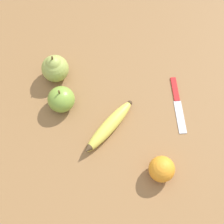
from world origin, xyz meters
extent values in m
plane|color=olive|center=(0.00, 0.00, 0.00)|extent=(3.00, 3.00, 0.00)
ellipsoid|color=#DBCC4C|center=(0.03, -0.01, 0.02)|extent=(0.19, 0.12, 0.04)
cone|color=#47331E|center=(-0.05, 0.03, 0.02)|extent=(0.03, 0.03, 0.03)
sphere|color=#47331E|center=(0.12, -0.06, 0.02)|extent=(0.01, 0.01, 0.01)
sphere|color=orange|center=(-0.06, -0.18, 0.03)|extent=(0.07, 0.07, 0.07)
sphere|color=#99A84C|center=(0.17, 0.18, 0.04)|extent=(0.08, 0.08, 0.08)
sphere|color=#99A84C|center=(0.17, 0.18, 0.06)|extent=(0.05, 0.05, 0.05)
cylinder|color=#4C3319|center=(0.17, 0.18, 0.09)|extent=(0.01, 0.01, 0.02)
ellipsoid|color=olive|center=(0.08, 0.14, 0.04)|extent=(0.08, 0.08, 0.07)
cylinder|color=#4C3319|center=(0.08, 0.14, 0.08)|extent=(0.00, 0.00, 0.01)
cube|color=silver|center=(0.12, -0.21, 0.00)|extent=(0.11, 0.05, 0.00)
cube|color=red|center=(0.21, -0.18, 0.00)|extent=(0.08, 0.04, 0.01)
camera|label=1|loc=(-0.30, -0.10, 0.82)|focal=50.00mm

